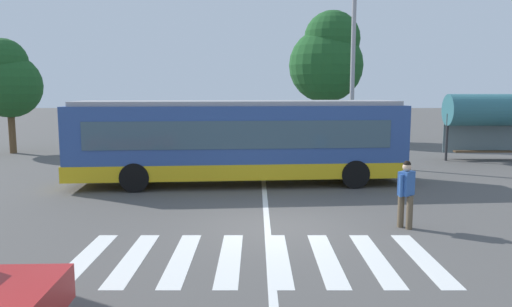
% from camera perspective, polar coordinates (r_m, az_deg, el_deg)
% --- Properties ---
extents(ground_plane, '(160.00, 160.00, 0.00)m').
position_cam_1_polar(ground_plane, '(12.44, 2.09, -8.66)').
color(ground_plane, '#514F4C').
extents(city_transit_bus, '(12.37, 3.60, 3.06)m').
position_cam_1_polar(city_transit_bus, '(17.80, -2.10, 1.47)').
color(city_transit_bus, black).
rests_on(city_transit_bus, ground_plane).
extents(pedestrian_crossing_street, '(0.47, 0.46, 1.72)m').
position_cam_1_polar(pedestrian_crossing_street, '(12.69, 17.17, -4.16)').
color(pedestrian_crossing_street, brown).
rests_on(pedestrian_crossing_street, ground_plane).
extents(parked_car_silver, '(2.14, 4.62, 1.35)m').
position_cam_1_polar(parked_car_silver, '(26.84, -2.06, 1.75)').
color(parked_car_silver, black).
rests_on(parked_car_silver, ground_plane).
extents(parked_car_champagne, '(1.99, 4.56, 1.35)m').
position_cam_1_polar(parked_car_champagne, '(26.64, 3.96, 1.69)').
color(parked_car_champagne, black).
rests_on(parked_car_champagne, ground_plane).
extents(parked_car_teal, '(1.92, 4.52, 1.35)m').
position_cam_1_polar(parked_car_teal, '(27.12, 9.46, 1.71)').
color(parked_car_teal, black).
rests_on(parked_car_teal, ground_plane).
extents(bus_stop_shelter, '(4.10, 1.54, 3.25)m').
position_cam_1_polar(bus_stop_shelter, '(26.20, 25.66, 4.50)').
color(bus_stop_shelter, '#28282B').
rests_on(bus_stop_shelter, ground_plane).
extents(twin_arm_street_lamp, '(5.09, 0.32, 10.23)m').
position_cam_1_polar(twin_arm_street_lamp, '(22.63, 11.37, 14.41)').
color(twin_arm_street_lamp, '#939399').
rests_on(twin_arm_street_lamp, ground_plane).
extents(background_tree_left, '(3.45, 3.45, 6.18)m').
position_cam_1_polar(background_tree_left, '(29.55, -27.23, 7.78)').
color(background_tree_left, brown).
rests_on(background_tree_left, ground_plane).
extents(background_tree_right, '(4.89, 4.89, 8.60)m').
position_cam_1_polar(background_tree_right, '(32.98, 8.37, 11.06)').
color(background_tree_right, brown).
rests_on(background_tree_right, ground_plane).
extents(crosswalk_painted_stripes, '(7.43, 3.21, 0.01)m').
position_cam_1_polar(crosswalk_painted_stripes, '(10.25, -0.27, -12.22)').
color(crosswalk_painted_stripes, silver).
rests_on(crosswalk_painted_stripes, ground_plane).
extents(lane_center_line, '(0.16, 24.00, 0.01)m').
position_cam_1_polar(lane_center_line, '(14.36, 1.11, -6.42)').
color(lane_center_line, silver).
rests_on(lane_center_line, ground_plane).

